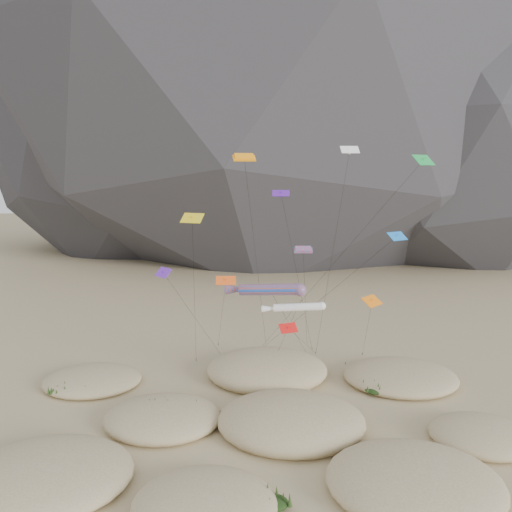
# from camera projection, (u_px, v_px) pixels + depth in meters

# --- Properties ---
(ground) EXTENTS (500.00, 500.00, 0.00)m
(ground) POSITION_uv_depth(u_px,v_px,m) (274.00, 451.00, 44.45)
(ground) COLOR #CCB789
(ground) RESTS_ON ground
(rock_headland) EXTENTS (226.37, 148.64, 177.50)m
(rock_headland) POSITION_uv_depth(u_px,v_px,m) (288.00, 8.00, 149.11)
(rock_headland) COLOR black
(rock_headland) RESTS_ON ground
(dunes) EXTENTS (50.91, 35.31, 3.90)m
(dunes) POSITION_uv_depth(u_px,v_px,m) (267.00, 418.00, 49.05)
(dunes) COLOR #CCB789
(dunes) RESTS_ON ground
(dune_grass) EXTENTS (45.12, 30.51, 1.43)m
(dune_grass) POSITION_uv_depth(u_px,v_px,m) (253.00, 423.00, 47.81)
(dune_grass) COLOR black
(dune_grass) RESTS_ON ground
(kite_stakes) EXTENTS (22.40, 6.97, 0.30)m
(kite_stakes) POSITION_uv_depth(u_px,v_px,m) (279.00, 354.00, 67.49)
(kite_stakes) COLOR #3F2D1E
(kite_stakes) RESTS_ON ground
(rainbow_tube_kite) EXTENTS (10.30, 16.24, 13.61)m
(rainbow_tube_kite) POSITION_uv_depth(u_px,v_px,m) (267.00, 290.00, 51.21)
(rainbow_tube_kite) COLOR #E45218
(rainbow_tube_kite) RESTS_ON ground
(white_tube_kite) EXTENTS (6.69, 12.03, 11.29)m
(white_tube_kite) POSITION_uv_depth(u_px,v_px,m) (295.00, 307.00, 51.98)
(white_tube_kite) COLOR white
(white_tube_kite) RESTS_ON ground
(orange_parafoil) EXTENTS (3.75, 15.39, 26.47)m
(orange_parafoil) POSITION_uv_depth(u_px,v_px,m) (245.00, 161.00, 51.05)
(orange_parafoil) COLOR orange
(orange_parafoil) RESTS_ON ground
(multi_parafoil) EXTENTS (2.92, 13.67, 16.33)m
(multi_parafoil) POSITION_uv_depth(u_px,v_px,m) (303.00, 251.00, 56.28)
(multi_parafoil) COLOR #FC1A42
(multi_parafoil) RESTS_ON ground
(delta_kites) EXTENTS (28.70, 21.16, 27.39)m
(delta_kites) POSITION_uv_depth(u_px,v_px,m) (304.00, 241.00, 52.00)
(delta_kites) COLOR #6821C3
(delta_kites) RESTS_ON ground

